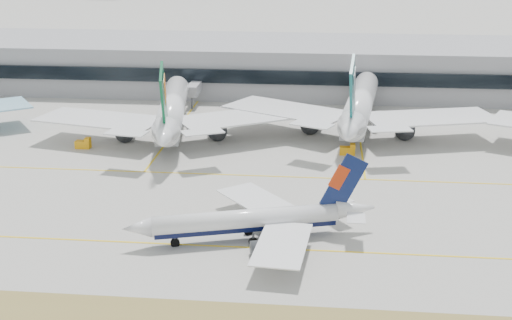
# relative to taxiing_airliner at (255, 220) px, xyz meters

# --- Properties ---
(ground) EXTENTS (3000.00, 3000.00, 0.00)m
(ground) POSITION_rel_taxiing_airliner_xyz_m (-1.97, 1.71, -3.47)
(ground) COLOR #98958E
(ground) RESTS_ON ground
(taxiing_airliner) EXTENTS (41.85, 35.61, 14.40)m
(taxiing_airliner) POSITION_rel_taxiing_airliner_xyz_m (0.00, 0.00, 0.00)
(taxiing_airliner) COLOR white
(taxiing_airliner) RESTS_ON ground
(widebody_eva) EXTENTS (65.74, 64.96, 23.70)m
(widebody_eva) POSITION_rel_taxiing_airliner_xyz_m (-26.72, 58.72, 2.83)
(widebody_eva) COLOR white
(widebody_eva) RESTS_ON ground
(widebody_cathay) EXTENTS (68.75, 67.67, 24.65)m
(widebody_cathay) POSITION_rel_taxiing_airliner_xyz_m (19.46, 67.17, 3.08)
(widebody_cathay) COLOR white
(widebody_cathay) RESTS_ON ground
(terminal) EXTENTS (280.00, 43.10, 15.00)m
(terminal) POSITION_rel_taxiing_airliner_xyz_m (-1.97, 116.55, 4.03)
(terminal) COLOR gray
(terminal) RESTS_ON ground
(gse_c) EXTENTS (3.55, 2.00, 2.60)m
(gse_c) POSITION_rel_taxiing_airliner_xyz_m (16.51, 48.41, -2.42)
(gse_c) COLOR #F29E0C
(gse_c) RESTS_ON ground
(gse_b) EXTENTS (3.55, 2.00, 2.60)m
(gse_b) POSITION_rel_taxiing_airliner_xyz_m (-45.56, 47.00, -2.42)
(gse_b) COLOR #F29E0C
(gse_b) RESTS_ON ground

